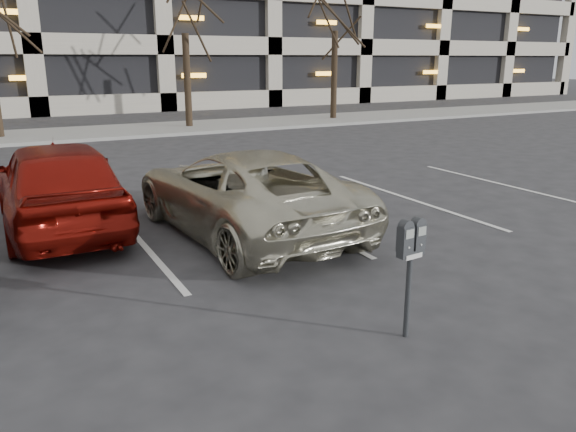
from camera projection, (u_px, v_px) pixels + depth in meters
name	position (u px, v px, depth m)	size (l,w,h in m)	color
ground	(279.00, 269.00, 7.74)	(140.00, 140.00, 0.00)	#28282B
sidewalk	(88.00, 133.00, 21.34)	(80.00, 4.00, 0.12)	gray
stall_lines	(137.00, 238.00, 9.07)	(16.90, 5.20, 0.00)	silver
parking_meter	(411.00, 249.00, 5.61)	(0.33, 0.16, 1.25)	black
suv_silver	(244.00, 192.00, 9.20)	(2.62, 5.13, 1.39)	beige
car_red	(59.00, 184.00, 9.38)	(1.84, 4.57, 1.56)	maroon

